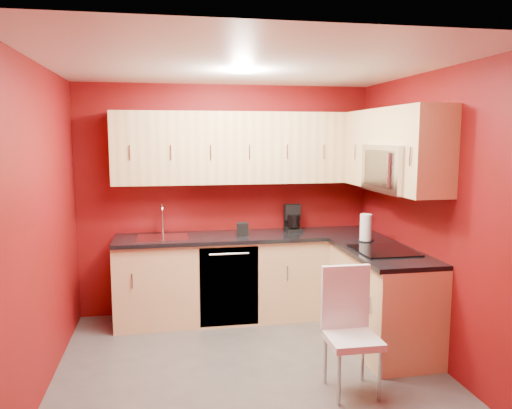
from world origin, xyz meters
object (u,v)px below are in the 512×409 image
object	(u,v)px
coffee_maker	(293,218)
paper_towel	(366,228)
microwave	(399,168)
dining_chair	(352,333)
sink	(163,234)
napkin_holder	(243,229)

from	to	relation	value
coffee_maker	paper_towel	world-z (taller)	coffee_maker
microwave	dining_chair	xyz separation A→B (m)	(-0.69, -0.75, -1.18)
microwave	paper_towel	xyz separation A→B (m)	(-0.11, 0.44, -0.61)
sink	paper_towel	xyz separation A→B (m)	(1.98, -0.57, 0.10)
microwave	napkin_holder	distance (m)	1.74
coffee_maker	dining_chair	bearing A→B (deg)	-90.78
paper_towel	dining_chair	distance (m)	1.44
sink	coffee_maker	xyz separation A→B (m)	(1.42, 0.10, 0.11)
microwave	coffee_maker	size ratio (longest dim) A/B	2.64
sink	dining_chair	size ratio (longest dim) A/B	0.55
coffee_maker	paper_towel	size ratio (longest dim) A/B	1.06
microwave	coffee_maker	world-z (taller)	microwave
paper_towel	dining_chair	world-z (taller)	paper_towel
microwave	paper_towel	world-z (taller)	microwave
coffee_maker	microwave	bearing A→B (deg)	-58.71
napkin_holder	paper_towel	bearing A→B (deg)	-24.95
paper_towel	sink	bearing A→B (deg)	164.08
sink	paper_towel	bearing A→B (deg)	-15.92
coffee_maker	paper_towel	xyz separation A→B (m)	(0.57, -0.67, -0.01)
sink	dining_chair	distance (m)	2.29
microwave	sink	size ratio (longest dim) A/B	1.46
microwave	paper_towel	bearing A→B (deg)	104.07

